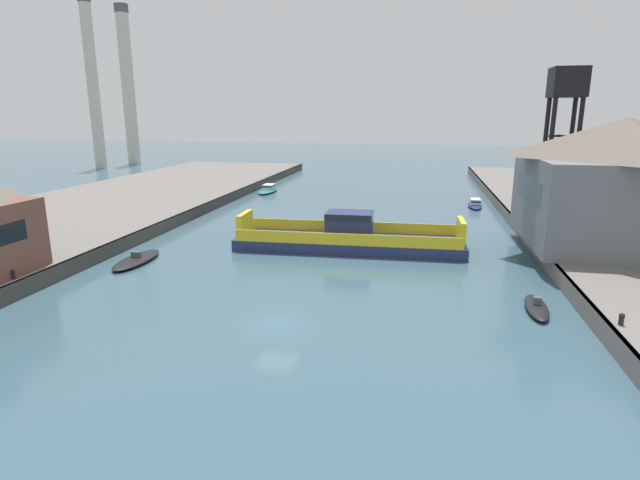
# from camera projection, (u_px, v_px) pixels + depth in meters

# --- Properties ---
(ground_plane) EXTENTS (400.00, 400.00, 0.00)m
(ground_plane) POSITION_uv_depth(u_px,v_px,m) (276.00, 325.00, 31.54)
(ground_plane) COLOR #385666
(quay_left) EXTENTS (28.00, 140.00, 1.35)m
(quay_left) POSITION_uv_depth(u_px,v_px,m) (42.00, 226.00, 56.59)
(quay_left) COLOR slate
(quay_left) RESTS_ON ground
(chain_ferry) EXTENTS (22.21, 6.28, 3.71)m
(chain_ferry) POSITION_uv_depth(u_px,v_px,m) (349.00, 238.00, 49.10)
(chain_ferry) COLOR navy
(chain_ferry) RESTS_ON ground
(moored_boat_near_left) EXTENTS (1.68, 5.04, 0.98)m
(moored_boat_near_left) POSITION_uv_depth(u_px,v_px,m) (537.00, 307.00, 33.81)
(moored_boat_near_left) COLOR black
(moored_boat_near_left) RESTS_ON ground
(moored_boat_near_right) EXTENTS (2.12, 6.70, 1.22)m
(moored_boat_near_right) POSITION_uv_depth(u_px,v_px,m) (475.00, 204.00, 71.75)
(moored_boat_near_right) COLOR navy
(moored_boat_near_right) RESTS_ON ground
(moored_boat_mid_left) EXTENTS (2.42, 6.87, 0.99)m
(moored_boat_mid_left) POSITION_uv_depth(u_px,v_px,m) (137.00, 260.00, 44.88)
(moored_boat_mid_left) COLOR black
(moored_boat_mid_left) RESTS_ON ground
(moored_boat_mid_right) EXTENTS (2.60, 7.65, 1.28)m
(moored_boat_mid_right) POSITION_uv_depth(u_px,v_px,m) (268.00, 189.00, 85.52)
(moored_boat_mid_right) COLOR #237075
(moored_boat_mid_right) RESTS_ON ground
(warehouse_shed) EXTENTS (15.18, 15.71, 11.28)m
(warehouse_shed) POSITION_uv_depth(u_px,v_px,m) (619.00, 182.00, 44.78)
(warehouse_shed) COLOR slate
(warehouse_shed) RESTS_ON quay_right
(crane_tower) EXTENTS (3.16, 3.16, 15.89)m
(crane_tower) POSITION_uv_depth(u_px,v_px,m) (565.00, 106.00, 48.92)
(crane_tower) COLOR black
(crane_tower) RESTS_ON quay_right
(bollard_left_mid) EXTENTS (0.32, 0.32, 0.71)m
(bollard_left_mid) POSITION_uv_depth(u_px,v_px,m) (13.00, 274.00, 36.06)
(bollard_left_mid) COLOR black
(bollard_left_mid) RESTS_ON quay_left
(bollard_right_mid) EXTENTS (0.32, 0.32, 0.71)m
(bollard_right_mid) POSITION_uv_depth(u_px,v_px,m) (622.00, 318.00, 28.18)
(bollard_right_mid) COLOR black
(bollard_right_mid) RESTS_ON quay_right
(smokestack_distant_a) EXTENTS (2.83, 2.83, 39.63)m
(smokestack_distant_a) POSITION_uv_depth(u_px,v_px,m) (92.00, 79.00, 118.34)
(smokestack_distant_a) COLOR beige
(smokestack_distant_a) RESTS_ON ground
(smokestack_distant_b) EXTENTS (3.41, 3.41, 39.47)m
(smokestack_distant_b) POSITION_uv_depth(u_px,v_px,m) (128.00, 82.00, 129.34)
(smokestack_distant_b) COLOR beige
(smokestack_distant_b) RESTS_ON ground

